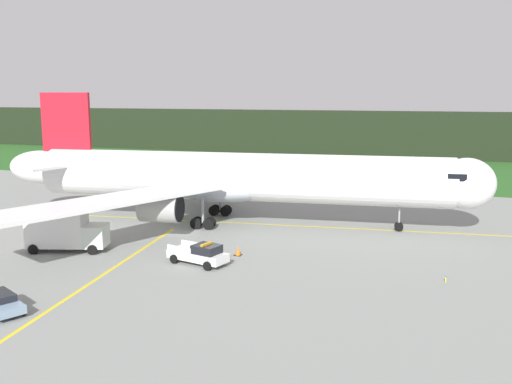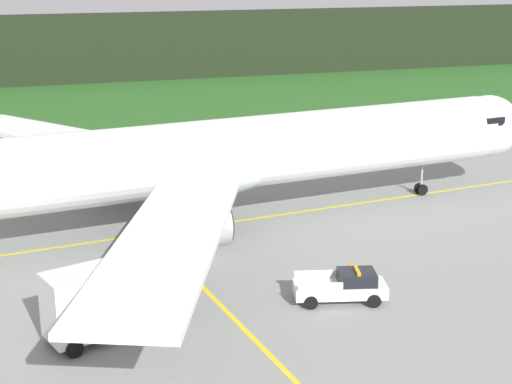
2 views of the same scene
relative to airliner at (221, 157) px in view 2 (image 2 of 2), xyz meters
The scene contains 9 objects.
ground 9.24m from the airliner, 113.82° to the right, with size 320.00×320.00×0.00m, color gray.
grass_verge 51.41m from the airliner, 93.50° to the left, with size 320.00×48.94×0.04m, color #285920.
distant_tree_line 74.22m from the airliner, 92.41° to the left, with size 288.00×7.27×10.23m, color black.
taxiway_centerline_main 5.11m from the airliner, ahead, with size 71.64×0.30×0.01m, color yellow.
taxiway_centerline_spur 20.26m from the airliner, 99.22° to the right, with size 29.41×0.30×0.01m, color yellow.
airliner is the anchor object (origin of this frame).
ops_pickup_truck 16.18m from the airliner, 78.80° to the right, with size 5.56×3.20×1.94m.
catering_truck 18.93m from the airliner, 123.43° to the right, with size 7.43×4.43×4.00m.
apron_cone 13.65m from the airliner, 66.63° to the right, with size 0.66×0.66×0.82m.
Camera 2 is at (-11.28, -46.47, 18.94)m, focal length 55.61 mm.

